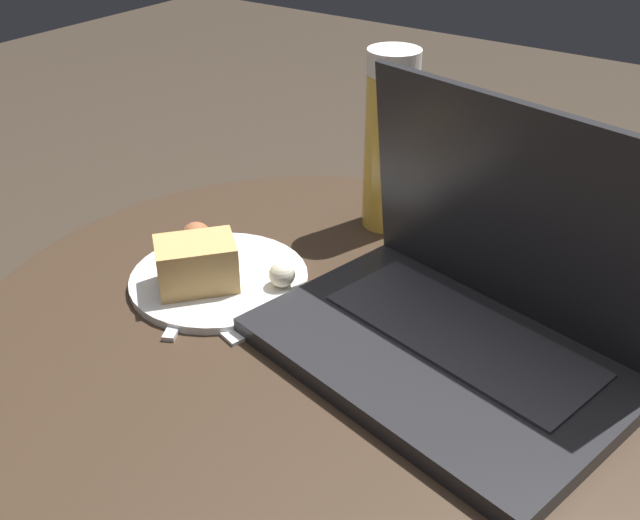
# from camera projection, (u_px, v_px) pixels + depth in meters

# --- Properties ---
(table) EXTENTS (0.69, 0.69, 0.52)m
(table) POSITION_uv_depth(u_px,v_px,m) (313.00, 420.00, 0.81)
(table) COLOR #515156
(table) RESTS_ON ground_plane
(napkin) EXTENTS (0.19, 0.16, 0.00)m
(napkin) POSITION_uv_depth(u_px,v_px,m) (238.00, 288.00, 0.79)
(napkin) COLOR white
(napkin) RESTS_ON table
(laptop) EXTENTS (0.37, 0.28, 0.23)m
(laptop) POSITION_uv_depth(u_px,v_px,m) (464.00, 309.00, 0.68)
(laptop) COLOR #232326
(laptop) RESTS_ON table
(beer_glass) EXTENTS (0.06, 0.06, 0.21)m
(beer_glass) POSITION_uv_depth(u_px,v_px,m) (390.00, 141.00, 0.87)
(beer_glass) COLOR gold
(beer_glass) RESTS_ON table
(snack_plate) EXTENTS (0.19, 0.19, 0.06)m
(snack_plate) POSITION_uv_depth(u_px,v_px,m) (212.00, 270.00, 0.79)
(snack_plate) COLOR silver
(snack_plate) RESTS_ON table
(fork) EXTENTS (0.09, 0.15, 0.00)m
(fork) POSITION_uv_depth(u_px,v_px,m) (196.00, 287.00, 0.79)
(fork) COLOR silver
(fork) RESTS_ON table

